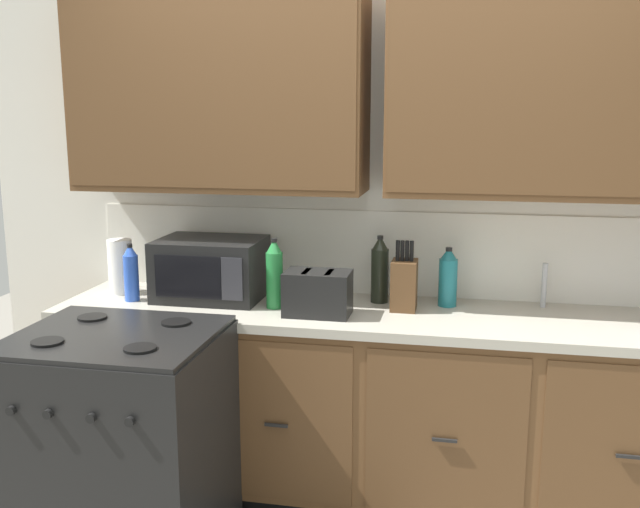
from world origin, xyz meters
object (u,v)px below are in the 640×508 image
at_px(bottle_green, 274,274).
at_px(bottle_teal, 448,277).
at_px(microwave, 211,269).
at_px(knife_block, 404,284).
at_px(stove_range, 121,448).
at_px(bottle_dark, 380,270).
at_px(bottle_blue, 131,273).
at_px(toaster, 318,293).
at_px(paper_towel_roll, 120,266).

bearing_deg(bottle_green, bottle_teal, 13.97).
height_order(microwave, knife_block, knife_block).
bearing_deg(stove_range, microwave, 79.29).
bearing_deg(bottle_dark, bottle_blue, -169.82).
height_order(microwave, toaster, microwave).
xyz_separation_m(microwave, bottle_blue, (-0.34, -0.12, -0.01)).
distance_m(paper_towel_roll, bottle_dark, 1.24).
bearing_deg(stove_range, bottle_blue, 110.07).
height_order(bottle_teal, bottle_blue, same).
distance_m(paper_towel_roll, bottle_teal, 1.55).
xyz_separation_m(toaster, bottle_teal, (0.54, 0.26, 0.03)).
distance_m(toaster, bottle_green, 0.23).
bearing_deg(knife_block, bottle_teal, 28.04).
height_order(stove_range, knife_block, knife_block).
relative_size(bottle_teal, bottle_dark, 0.87).
distance_m(stove_range, knife_block, 1.35).
distance_m(stove_range, microwave, 0.91).
relative_size(paper_towel_roll, bottle_blue, 0.98).
height_order(toaster, knife_block, knife_block).
bearing_deg(toaster, microwave, 162.13).
bearing_deg(paper_towel_roll, microwave, -0.90).
relative_size(paper_towel_roll, bottle_dark, 0.84).
height_order(knife_block, bottle_dark, knife_block).
bearing_deg(bottle_green, bottle_blue, -179.13).
relative_size(bottle_green, bottle_blue, 1.18).
height_order(stove_range, bottle_dark, bottle_dark).
distance_m(stove_range, bottle_blue, 0.84).
bearing_deg(bottle_dark, toaster, -131.81).
bearing_deg(bottle_blue, knife_block, 4.49).
bearing_deg(microwave, bottle_green, -17.40).
relative_size(toaster, knife_block, 0.90).
bearing_deg(stove_range, toaster, 37.55).
height_order(microwave, bottle_dark, bottle_dark).
relative_size(bottle_blue, bottle_dark, 0.86).
bearing_deg(toaster, bottle_dark, 48.19).
bearing_deg(bottle_teal, stove_range, -147.44).
bearing_deg(paper_towel_roll, bottle_blue, -46.84).
distance_m(microwave, paper_towel_roll, 0.46).
height_order(toaster, paper_towel_roll, paper_towel_roll).
height_order(microwave, bottle_teal, microwave).
relative_size(microwave, knife_block, 1.55).
relative_size(toaster, bottle_blue, 1.05).
distance_m(microwave, bottle_green, 0.35).
height_order(bottle_blue, bottle_dark, bottle_dark).
height_order(toaster, bottle_teal, bottle_teal).
bearing_deg(bottle_dark, paper_towel_roll, -176.34).
bearing_deg(paper_towel_roll, bottle_green, -8.05).
xyz_separation_m(microwave, bottle_green, (0.34, -0.11, 0.01)).
bearing_deg(bottle_teal, knife_block, -151.96).
xyz_separation_m(paper_towel_roll, bottle_teal, (1.54, 0.07, 0.00)).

